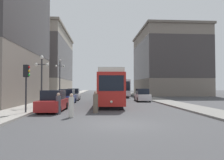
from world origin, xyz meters
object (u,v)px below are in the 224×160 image
object	(u,v)px
streetcar	(110,87)
lamp_post_left_near	(42,73)
pedestrian_crossing_far	(58,104)
parked_car_left_near	(74,95)
parked_car_left_far	(53,101)
parked_car_right_far	(142,95)
pedestrian_on_sidewalk	(96,103)
lamp_post_left_far	(60,73)
parked_car_left_mid	(67,97)
traffic_light_near_left	(26,76)
transit_bus	(121,87)
pedestrian_crossing_near	(71,106)

from	to	relation	value
streetcar	lamp_post_left_near	distance (m)	8.48
streetcar	pedestrian_crossing_far	size ratio (longest dim) A/B	9.14
parked_car_left_near	parked_car_left_far	size ratio (longest dim) A/B	0.87
parked_car_right_far	pedestrian_on_sidewalk	world-z (taller)	parked_car_right_far
lamp_post_left_far	streetcar	bearing A→B (deg)	-38.53
parked_car_left_mid	pedestrian_on_sidewalk	world-z (taller)	parked_car_left_mid
parked_car_left_near	pedestrian_crossing_far	distance (m)	16.45
lamp_post_left_near	lamp_post_left_far	bearing A→B (deg)	90.00
streetcar	pedestrian_crossing_far	distance (m)	10.51
parked_car_left_near	streetcar	bearing A→B (deg)	-54.04
pedestrian_on_sidewalk	traffic_light_near_left	size ratio (longest dim) A/B	0.48
parked_car_right_far	parked_car_left_far	world-z (taller)	same
parked_car_left_near	parked_car_right_far	world-z (taller)	same
parked_car_left_far	lamp_post_left_near	world-z (taller)	lamp_post_left_near
pedestrian_crossing_far	streetcar	bearing A→B (deg)	-113.81
parked_car_left_mid	traffic_light_near_left	world-z (taller)	traffic_light_near_left
traffic_light_near_left	lamp_post_left_near	xyz separation A→B (m)	(-0.22, 5.13, 0.59)
transit_bus	lamp_post_left_near	bearing A→B (deg)	-113.88
parked_car_left_near	lamp_post_left_far	bearing A→B (deg)	-147.36
pedestrian_crossing_near	lamp_post_left_near	xyz separation A→B (m)	(-3.91, 6.91, 2.79)
traffic_light_near_left	lamp_post_left_far	bearing A→B (deg)	90.83
streetcar	lamp_post_left_far	bearing A→B (deg)	143.96
streetcar	pedestrian_on_sidewalk	size ratio (longest dim) A/B	8.50
parked_car_left_far	pedestrian_on_sidewalk	distance (m)	3.90
transit_bus	parked_car_left_far	xyz separation A→B (m)	(-8.60, -25.92, -1.10)
pedestrian_crossing_near	pedestrian_on_sidewalk	bearing A→B (deg)	-24.31
parked_car_left_far	traffic_light_near_left	xyz separation A→B (m)	(-1.68, -1.87, 2.13)
transit_bus	pedestrian_crossing_far	bearing A→B (deg)	-104.66
pedestrian_crossing_far	lamp_post_left_near	size ratio (longest dim) A/B	0.32
lamp_post_left_far	pedestrian_crossing_near	bearing A→B (deg)	-76.92
parked_car_left_near	parked_car_right_far	distance (m)	10.61
parked_car_left_far	pedestrian_crossing_near	size ratio (longest dim) A/B	3.02
pedestrian_crossing_far	traffic_light_near_left	size ratio (longest dim) A/B	0.45
transit_bus	pedestrian_crossing_near	xyz separation A→B (m)	(-6.60, -29.58, -1.18)
traffic_light_near_left	lamp_post_left_near	distance (m)	5.17
pedestrian_on_sidewalk	traffic_light_near_left	distance (m)	5.78
parked_car_left_near	parked_car_left_mid	size ratio (longest dim) A/B	0.95
parked_car_right_far	traffic_light_near_left	xyz separation A→B (m)	(-11.93, -13.59, 2.13)
transit_bus	pedestrian_on_sidewalk	bearing A→B (deg)	-99.29
pedestrian_crossing_far	lamp_post_left_near	distance (m)	6.51
streetcar	lamp_post_left_far	xyz separation A→B (m)	(-7.25, 5.77, 2.00)
transit_bus	lamp_post_left_far	xyz separation A→B (m)	(-10.51, -12.74, 2.15)
parked_car_right_far	parked_car_left_far	distance (m)	15.57
lamp_post_left_near	lamp_post_left_far	world-z (taller)	lamp_post_left_far
lamp_post_left_near	lamp_post_left_far	distance (m)	9.94
parked_car_left_near	traffic_light_near_left	bearing A→B (deg)	-97.12
parked_car_left_far	lamp_post_left_near	distance (m)	4.65
traffic_light_near_left	parked_car_left_near	bearing A→B (deg)	84.12
pedestrian_crossing_far	traffic_light_near_left	distance (m)	3.32
parked_car_left_mid	pedestrian_on_sidewalk	distance (m)	9.80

